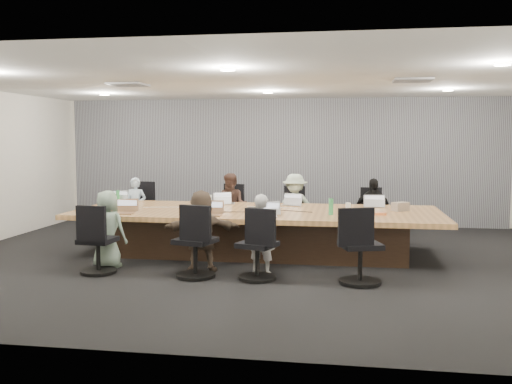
# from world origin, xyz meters

# --- Properties ---
(floor) EXTENTS (10.00, 8.00, 0.00)m
(floor) POSITION_xyz_m (0.00, 0.00, 0.00)
(floor) COLOR black
(floor) RESTS_ON ground
(ceiling) EXTENTS (10.00, 8.00, 0.00)m
(ceiling) POSITION_xyz_m (0.00, 0.00, 2.80)
(ceiling) COLOR white
(ceiling) RESTS_ON wall_back
(wall_back) EXTENTS (10.00, 0.00, 2.80)m
(wall_back) POSITION_xyz_m (0.00, 4.00, 1.40)
(wall_back) COLOR silver
(wall_back) RESTS_ON ground
(wall_front) EXTENTS (10.00, 0.00, 2.80)m
(wall_front) POSITION_xyz_m (0.00, -4.00, 1.40)
(wall_front) COLOR silver
(wall_front) RESTS_ON ground
(curtain) EXTENTS (9.80, 0.04, 2.80)m
(curtain) POSITION_xyz_m (0.00, 3.92, 1.40)
(curtain) COLOR gray
(curtain) RESTS_ON ground
(conference_table) EXTENTS (6.00, 2.20, 0.74)m
(conference_table) POSITION_xyz_m (0.00, 0.50, 0.40)
(conference_table) COLOR #3B271A
(conference_table) RESTS_ON ground
(chair_0) EXTENTS (0.65, 0.65, 0.86)m
(chair_0) POSITION_xyz_m (-2.63, 2.20, 0.43)
(chair_0) COLOR black
(chair_0) RESTS_ON ground
(chair_1) EXTENTS (0.71, 0.71, 0.82)m
(chair_1) POSITION_xyz_m (-0.70, 2.20, 0.41)
(chair_1) COLOR black
(chair_1) RESTS_ON ground
(chair_2) EXTENTS (0.65, 0.65, 0.78)m
(chair_2) POSITION_xyz_m (0.51, 2.20, 0.39)
(chair_2) COLOR black
(chair_2) RESTS_ON ground
(chair_3) EXTENTS (0.52, 0.52, 0.76)m
(chair_3) POSITION_xyz_m (1.94, 2.20, 0.38)
(chair_3) COLOR black
(chair_3) RESTS_ON ground
(chair_4) EXTENTS (0.57, 0.57, 0.80)m
(chair_4) POSITION_xyz_m (-2.03, -1.20, 0.40)
(chair_4) COLOR black
(chair_4) RESTS_ON ground
(chair_5) EXTENTS (0.72, 0.72, 0.86)m
(chair_5) POSITION_xyz_m (-0.60, -1.20, 0.43)
(chair_5) COLOR black
(chair_5) RESTS_ON ground
(chair_6) EXTENTS (0.70, 0.70, 0.81)m
(chair_6) POSITION_xyz_m (0.27, -1.20, 0.41)
(chair_6) COLOR black
(chair_6) RESTS_ON ground
(chair_7) EXTENTS (0.74, 0.74, 0.87)m
(chair_7) POSITION_xyz_m (1.66, -1.20, 0.44)
(chair_7) COLOR black
(chair_7) RESTS_ON ground
(person_0) EXTENTS (0.42, 0.28, 1.16)m
(person_0) POSITION_xyz_m (-2.63, 1.85, 0.58)
(person_0) COLOR silver
(person_0) RESTS_ON ground
(laptop_0) EXTENTS (0.33, 0.27, 0.02)m
(laptop_0) POSITION_xyz_m (-2.63, 1.30, 0.75)
(laptop_0) COLOR #B2B2B7
(laptop_0) RESTS_ON conference_table
(person_1) EXTENTS (0.63, 0.51, 1.26)m
(person_1) POSITION_xyz_m (-0.70, 1.85, 0.63)
(person_1) COLOR #482F26
(person_1) RESTS_ON ground
(laptop_1) EXTENTS (0.35, 0.27, 0.02)m
(laptop_1) POSITION_xyz_m (-0.70, 1.30, 0.75)
(laptop_1) COLOR #B2B2B7
(laptop_1) RESTS_ON conference_table
(person_2) EXTENTS (0.85, 0.52, 1.26)m
(person_2) POSITION_xyz_m (0.51, 1.85, 0.63)
(person_2) COLOR #A1B59D
(person_2) RESTS_ON ground
(laptop_2) EXTENTS (0.36, 0.28, 0.02)m
(laptop_2) POSITION_xyz_m (0.51, 1.30, 0.75)
(laptop_2) COLOR #B2B2B7
(laptop_2) RESTS_ON conference_table
(person_3) EXTENTS (0.72, 0.36, 1.19)m
(person_3) POSITION_xyz_m (1.94, 1.85, 0.60)
(person_3) COLOR black
(person_3) RESTS_ON ground
(laptop_3) EXTENTS (0.36, 0.26, 0.02)m
(laptop_3) POSITION_xyz_m (1.94, 1.30, 0.75)
(laptop_3) COLOR #B2B2B7
(laptop_3) RESTS_ON conference_table
(person_4) EXTENTS (0.62, 0.45, 1.16)m
(person_4) POSITION_xyz_m (-2.03, -0.85, 0.58)
(person_4) COLOR gray
(person_4) RESTS_ON ground
(laptop_4) EXTENTS (0.39, 0.30, 0.02)m
(laptop_4) POSITION_xyz_m (-2.03, -0.30, 0.75)
(laptop_4) COLOR #8C6647
(laptop_4) RESTS_ON conference_table
(person_5) EXTENTS (1.16, 0.58, 1.19)m
(person_5) POSITION_xyz_m (-0.60, -0.85, 0.60)
(person_5) COLOR brown
(person_5) RESTS_ON ground
(laptop_5) EXTENTS (0.34, 0.25, 0.02)m
(laptop_5) POSITION_xyz_m (-0.60, -0.30, 0.75)
(laptop_5) COLOR #8C6647
(laptop_5) RESTS_ON conference_table
(person_6) EXTENTS (0.47, 0.36, 1.15)m
(person_6) POSITION_xyz_m (0.27, -0.85, 0.57)
(person_6) COLOR #B7B7B7
(person_6) RESTS_ON ground
(laptop_6) EXTENTS (0.35, 0.28, 0.02)m
(laptop_6) POSITION_xyz_m (0.27, -0.30, 0.75)
(laptop_6) COLOR #B2B2B7
(laptop_6) RESTS_ON conference_table
(bottle_green_left) EXTENTS (0.09, 0.09, 0.24)m
(bottle_green_left) POSITION_xyz_m (-2.65, 1.03, 0.86)
(bottle_green_left) COLOR #3AA056
(bottle_green_left) RESTS_ON conference_table
(bottle_green_right) EXTENTS (0.09, 0.09, 0.26)m
(bottle_green_right) POSITION_xyz_m (1.23, 0.10, 0.87)
(bottle_green_right) COLOR #3AA056
(bottle_green_right) RESTS_ON conference_table
(bottle_clear) EXTENTS (0.07, 0.07, 0.22)m
(bottle_clear) POSITION_xyz_m (-0.84, 0.67, 0.85)
(bottle_clear) COLOR silver
(bottle_clear) RESTS_ON conference_table
(cup_white_far) EXTENTS (0.09, 0.09, 0.09)m
(cup_white_far) POSITION_xyz_m (-0.74, 0.96, 0.79)
(cup_white_far) COLOR white
(cup_white_far) RESTS_ON conference_table
(cup_white_near) EXTENTS (0.11, 0.11, 0.11)m
(cup_white_near) POSITION_xyz_m (1.49, 0.88, 0.79)
(cup_white_near) COLOR white
(cup_white_near) RESTS_ON conference_table
(mug_brown) EXTENTS (0.08, 0.08, 0.10)m
(mug_brown) POSITION_xyz_m (-2.22, 0.27, 0.79)
(mug_brown) COLOR brown
(mug_brown) RESTS_ON conference_table
(mic_left) EXTENTS (0.16, 0.11, 0.03)m
(mic_left) POSITION_xyz_m (-0.87, 0.38, 0.76)
(mic_left) COLOR black
(mic_left) RESTS_ON conference_table
(mic_right) EXTENTS (0.16, 0.13, 0.03)m
(mic_right) POSITION_xyz_m (-0.11, 0.64, 0.75)
(mic_right) COLOR black
(mic_right) RESTS_ON conference_table
(stapler) EXTENTS (0.17, 0.07, 0.06)m
(stapler) POSITION_xyz_m (0.21, 0.12, 0.77)
(stapler) COLOR black
(stapler) RESTS_ON conference_table
(canvas_bag) EXTENTS (0.31, 0.29, 0.14)m
(canvas_bag) POSITION_xyz_m (2.34, 0.76, 0.81)
(canvas_bag) COLOR gray
(canvas_bag) RESTS_ON conference_table
(snack_packet) EXTENTS (0.19, 0.14, 0.04)m
(snack_packet) POSITION_xyz_m (2.00, 0.22, 0.76)
(snack_packet) COLOR orange
(snack_packet) RESTS_ON conference_table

